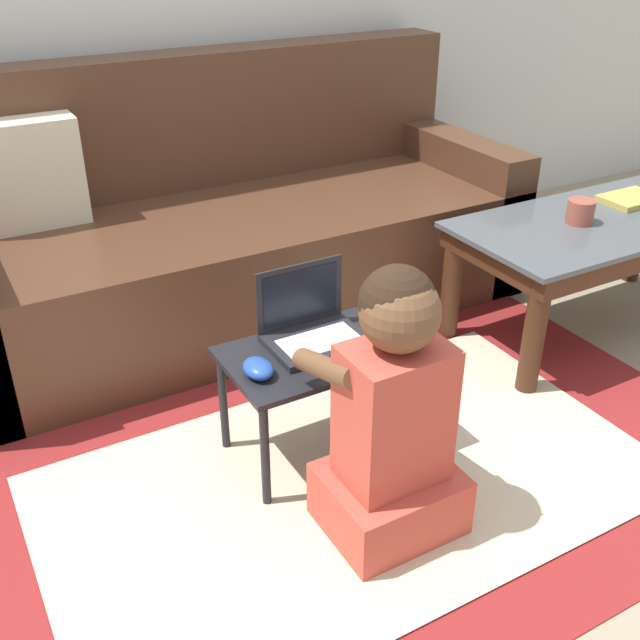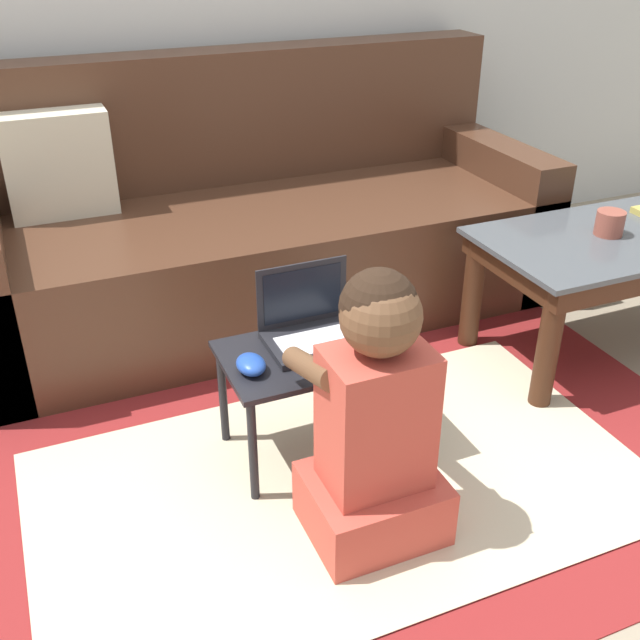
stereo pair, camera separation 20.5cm
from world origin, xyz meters
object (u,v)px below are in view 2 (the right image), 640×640
(person_seated, at_px, (375,422))
(coffee_table, at_px, (633,250))
(laptop_desk, at_px, (318,363))
(computer_mouse, at_px, (251,365))
(cup_on_table, at_px, (610,223))
(couch, at_px, (257,229))
(laptop, at_px, (312,329))

(person_seated, bearing_deg, coffee_table, 21.63)
(laptop_desk, xyz_separation_m, person_seated, (-0.00, -0.35, 0.04))
(computer_mouse, height_order, cup_on_table, cup_on_table)
(cup_on_table, bearing_deg, laptop_desk, -172.40)
(couch, distance_m, coffee_table, 1.35)
(laptop_desk, bearing_deg, computer_mouse, -169.75)
(laptop, relative_size, person_seated, 0.37)
(laptop_desk, xyz_separation_m, cup_on_table, (1.11, 0.15, 0.19))
(coffee_table, distance_m, person_seated, 1.32)
(couch, height_order, computer_mouse, couch)
(computer_mouse, bearing_deg, coffee_table, 6.92)
(coffee_table, bearing_deg, couch, 142.82)
(laptop, bearing_deg, couch, 80.94)
(laptop_desk, xyz_separation_m, laptop, (0.00, 0.05, 0.08))
(coffee_table, relative_size, laptop_desk, 2.06)
(couch, xyz_separation_m, cup_on_table, (0.96, -0.81, 0.17))
(laptop, height_order, computer_mouse, laptop)
(laptop, bearing_deg, cup_on_table, 5.08)
(laptop, bearing_deg, coffee_table, 4.07)
(couch, xyz_separation_m, computer_mouse, (-0.35, -0.99, 0.05))
(laptop, height_order, person_seated, person_seated)
(couch, distance_m, cup_on_table, 1.26)
(couch, bearing_deg, laptop_desk, -98.77)
(cup_on_table, bearing_deg, computer_mouse, -171.99)
(computer_mouse, relative_size, person_seated, 0.14)
(laptop, relative_size, computer_mouse, 2.62)
(couch, bearing_deg, cup_on_table, -40.04)
(coffee_table, bearing_deg, person_seated, -158.37)
(computer_mouse, bearing_deg, cup_on_table, 8.01)
(coffee_table, bearing_deg, laptop, -175.93)
(couch, height_order, person_seated, couch)
(coffee_table, xyz_separation_m, laptop, (-1.22, -0.09, 0.01))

